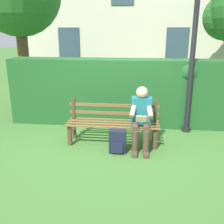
# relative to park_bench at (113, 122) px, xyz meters

# --- Properties ---
(ground) EXTENTS (60.00, 60.00, 0.00)m
(ground) POSITION_rel_park_bench_xyz_m (0.00, 0.06, -0.42)
(ground) COLOR #3D6B2D
(park_bench) EXTENTS (1.80, 0.50, 0.86)m
(park_bench) POSITION_rel_park_bench_xyz_m (0.00, 0.00, 0.00)
(park_bench) COLOR #4C3828
(park_bench) RESTS_ON ground
(person_seated) EXTENTS (0.44, 0.73, 1.16)m
(person_seated) POSITION_rel_park_bench_xyz_m (-0.55, 0.16, 0.19)
(person_seated) COLOR #1E6672
(person_seated) RESTS_ON ground
(hedge_backdrop) EXTENTS (5.09, 0.68, 1.58)m
(hedge_backdrop) POSITION_rel_park_bench_xyz_m (-0.04, -1.15, 0.38)
(hedge_backdrop) COLOR #1E5123
(hedge_backdrop) RESTS_ON ground
(building_facade) EXTENTS (8.94, 3.00, 6.01)m
(building_facade) POSITION_rel_park_bench_xyz_m (0.29, -7.77, 2.59)
(building_facade) COLOR beige
(building_facade) RESTS_ON ground
(backpack) EXTENTS (0.30, 0.24, 0.43)m
(backpack) POSITION_rel_park_bench_xyz_m (-0.13, 0.46, -0.21)
(backpack) COLOR #191E33
(backpack) RESTS_ON ground
(lamp_post) EXTENTS (0.25, 0.25, 3.19)m
(lamp_post) POSITION_rel_park_bench_xyz_m (-1.56, -0.77, 1.44)
(lamp_post) COLOR black
(lamp_post) RESTS_ON ground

